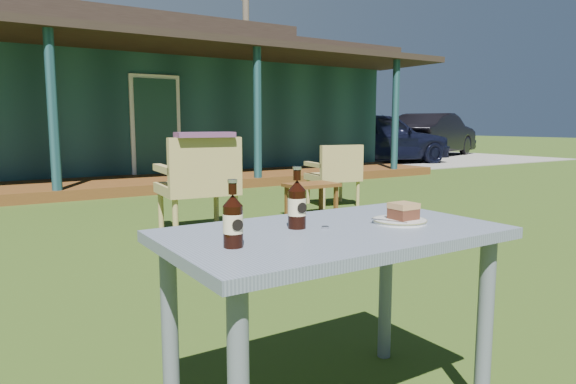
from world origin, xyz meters
TOP-DOWN VIEW (x-y plane):
  - ground at (0.00, 0.00)m, footprint 80.00×80.00m
  - pavilion at (-0.00, 9.39)m, footprint 15.80×8.30m
  - gravel_strip at (10.50, 8.50)m, footprint 9.00×6.00m
  - tree_mid at (3.00, 18.50)m, footprint 0.28×0.28m
  - tree_right at (9.50, 17.00)m, footprint 0.28×0.28m
  - car_near at (8.54, 7.61)m, footprint 4.40×2.21m
  - car_far at (12.45, 9.09)m, footprint 4.63×2.93m
  - cafe_table at (0.00, -1.60)m, footprint 1.20×0.70m
  - plate at (0.28, -1.65)m, footprint 0.20×0.20m
  - cake_slice at (0.30, -1.65)m, footprint 0.09×0.09m
  - fork at (0.22, -1.66)m, footprint 0.07×0.13m
  - cola_bottle_near at (-0.10, -1.52)m, footprint 0.07×0.07m
  - cola_bottle_far at (-0.42, -1.65)m, footprint 0.06×0.06m
  - bottle_cap at (-0.02, -1.58)m, footprint 0.03×0.03m
  - armchair_left at (0.86, 1.69)m, footprint 0.77×0.73m
  - armchair_right at (3.10, 2.39)m, footprint 0.69×0.66m
  - floral_throw at (0.85, 1.50)m, footprint 0.57×0.25m
  - side_table at (2.35, 1.88)m, footprint 0.60×0.40m

SIDE VIEW (x-z plane):
  - ground at x=0.00m, z-range 0.00..0.00m
  - gravel_strip at x=10.50m, z-range 0.00..0.02m
  - side_table at x=2.35m, z-range 0.14..0.54m
  - armchair_right at x=3.10m, z-range 0.05..0.87m
  - armchair_left at x=0.86m, z-range 0.06..1.03m
  - cafe_table at x=0.00m, z-range 0.26..0.98m
  - car_near at x=8.54m, z-range 0.00..1.44m
  - car_far at x=12.45m, z-range 0.00..1.44m
  - bottle_cap at x=-0.02m, z-range 0.72..0.73m
  - plate at x=0.28m, z-range 0.72..0.74m
  - fork at x=0.22m, z-range 0.73..0.74m
  - cake_slice at x=0.30m, z-range 0.73..0.80m
  - cola_bottle_far at x=-0.42m, z-range 0.70..0.91m
  - cola_bottle_near at x=-0.10m, z-range 0.70..0.92m
  - floral_throw at x=0.85m, z-range 0.97..1.02m
  - pavilion at x=0.00m, z-range -0.12..3.33m
  - tree_mid at x=3.00m, z-range 0.00..9.50m
  - tree_right at x=9.50m, z-range 0.00..11.00m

